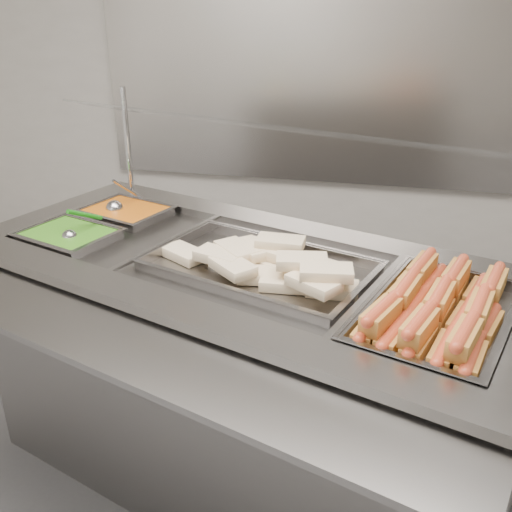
% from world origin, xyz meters
% --- Properties ---
extents(back_panel, '(3.00, 0.04, 1.20)m').
position_xyz_m(back_panel, '(0.00, 2.45, 1.20)').
color(back_panel, '#A7A29C').
rests_on(back_panel, ground).
extents(steam_counter, '(2.09, 1.42, 0.92)m').
position_xyz_m(steam_counter, '(-0.11, 0.46, 0.46)').
color(steam_counter, slate).
rests_on(steam_counter, ground).
extents(tray_rail, '(1.82, 0.93, 0.05)m').
position_xyz_m(tray_rail, '(-0.28, -0.04, 0.87)').
color(tray_rail, gray).
rests_on(tray_rail, steam_counter).
extents(sneeze_guard, '(1.69, 0.83, 0.45)m').
position_xyz_m(sneeze_guard, '(-0.04, 0.67, 1.29)').
color(sneeze_guard, silver).
rests_on(sneeze_guard, steam_counter).
extents(pan_hotdogs, '(0.51, 0.64, 0.10)m').
position_xyz_m(pan_hotdogs, '(0.49, 0.25, 0.87)').
color(pan_hotdogs, gray).
rests_on(pan_hotdogs, steam_counter).
extents(pan_wraps, '(0.79, 0.61, 0.07)m').
position_xyz_m(pan_wraps, '(-0.05, 0.44, 0.89)').
color(pan_wraps, gray).
rests_on(pan_wraps, steam_counter).
extents(pan_beans, '(0.37, 0.33, 0.10)m').
position_xyz_m(pan_beans, '(-0.68, 0.81, 0.88)').
color(pan_beans, gray).
rests_on(pan_beans, steam_counter).
extents(pan_peas, '(0.37, 0.33, 0.10)m').
position_xyz_m(pan_peas, '(-0.78, 0.53, 0.88)').
color(pan_peas, gray).
rests_on(pan_peas, steam_counter).
extents(hotdogs_in_buns, '(0.43, 0.59, 0.12)m').
position_xyz_m(hotdogs_in_buns, '(0.49, 0.24, 0.93)').
color(hotdogs_in_buns, '#986220').
rests_on(hotdogs_in_buns, pan_hotdogs).
extents(tortilla_wraps, '(0.68, 0.41, 0.10)m').
position_xyz_m(tortilla_wraps, '(-0.02, 0.42, 0.93)').
color(tortilla_wraps, beige).
rests_on(tortilla_wraps, pan_wraps).
extents(ladle, '(0.09, 0.19, 0.16)m').
position_xyz_m(ladle, '(-0.73, 0.81, 0.92)').
color(ladle, '#B7B7BC').
rests_on(ladle, pan_beans).
extents(serving_spoon, '(0.09, 0.18, 0.13)m').
position_xyz_m(serving_spoon, '(-0.75, 0.52, 0.93)').
color(serving_spoon, '#B7B7BC').
rests_on(serving_spoon, pan_peas).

